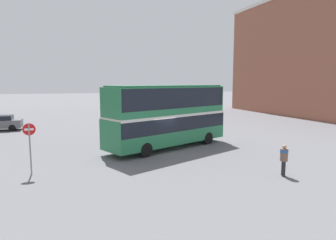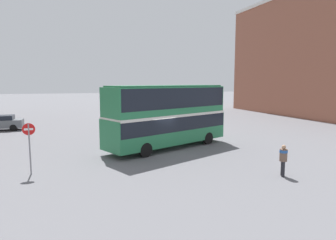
{
  "view_description": "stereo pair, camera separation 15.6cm",
  "coord_description": "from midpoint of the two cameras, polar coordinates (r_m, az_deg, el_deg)",
  "views": [
    {
      "loc": [
        -6.23,
        -20.21,
        4.97
      ],
      "look_at": [
        1.13,
        0.94,
        2.13
      ],
      "focal_mm": 32.0,
      "sensor_mm": 36.0,
      "label": 1
    },
    {
      "loc": [
        -6.08,
        -20.26,
        4.97
      ],
      "look_at": [
        1.13,
        0.94,
        2.13
      ],
      "focal_mm": 32.0,
      "sensor_mm": 36.0,
      "label": 2
    }
  ],
  "objects": [
    {
      "name": "pedestrian_foreground",
      "position": [
        17.06,
        20.97,
        -6.58
      ],
      "size": [
        0.56,
        0.56,
        1.7
      ],
      "rotation": [
        0.0,
        0.0,
        2.65
      ],
      "color": "#232328",
      "rests_on": "ground_plane"
    },
    {
      "name": "ground_plane",
      "position": [
        21.73,
        -2.22,
        -6.0
      ],
      "size": [
        240.0,
        240.0,
        0.0
      ],
      "primitive_type": "plane",
      "color": "slate"
    },
    {
      "name": "building_row_right",
      "position": [
        48.7,
        27.73,
        11.06
      ],
      "size": [
        9.99,
        33.43,
        17.8
      ],
      "color": "#935642",
      "rests_on": "ground_plane"
    },
    {
      "name": "double_decker_bus",
      "position": [
        22.51,
        -0.2,
        1.43
      ],
      "size": [
        10.37,
        6.32,
        4.73
      ],
      "rotation": [
        0.0,
        0.0,
        0.4
      ],
      "color": "#287A4C",
      "rests_on": "ground_plane"
    },
    {
      "name": "parked_car_kerb_far",
      "position": [
        40.35,
        0.55,
        1.27
      ],
      "size": [
        4.27,
        2.0,
        1.51
      ],
      "rotation": [
        0.0,
        0.0,
        -0.04
      ],
      "color": "maroon",
      "rests_on": "ground_plane"
    },
    {
      "name": "no_entry_sign",
      "position": [
        17.69,
        -25.08,
        -3.52
      ],
      "size": [
        0.65,
        0.08,
        2.8
      ],
      "color": "gray",
      "rests_on": "ground_plane"
    }
  ]
}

